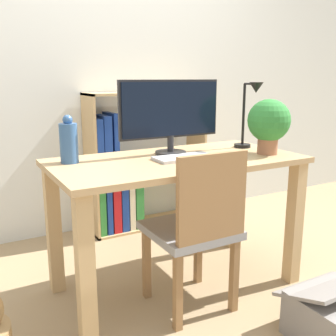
{
  "coord_description": "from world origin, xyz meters",
  "views": [
    {
      "loc": [
        -1.03,
        -1.74,
        1.15
      ],
      "look_at": [
        0.0,
        0.1,
        0.66
      ],
      "focal_mm": 42.0,
      "sensor_mm": 36.0,
      "label": 1
    }
  ],
  "objects": [
    {
      "name": "ground_plane",
      "position": [
        0.0,
        0.0,
        0.0
      ],
      "size": [
        10.0,
        10.0,
        0.0
      ],
      "primitive_type": "plane",
      "color": "#997F5B"
    },
    {
      "name": "wall_back",
      "position": [
        0.0,
        1.11,
        1.3
      ],
      "size": [
        8.0,
        0.05,
        2.6
      ],
      "color": "silver",
      "rests_on": "ground_plane"
    },
    {
      "name": "desk",
      "position": [
        0.0,
        0.0,
        0.59
      ],
      "size": [
        1.31,
        0.66,
        0.73
      ],
      "color": "tan",
      "rests_on": "ground_plane"
    },
    {
      "name": "monitor",
      "position": [
        0.02,
        0.12,
        0.97
      ],
      "size": [
        0.6,
        0.17,
        0.4
      ],
      "color": "#232326",
      "rests_on": "desk"
    },
    {
      "name": "keyboard",
      "position": [
        0.02,
        -0.04,
        0.74
      ],
      "size": [
        0.32,
        0.15,
        0.02
      ],
      "color": "#B2B2B7",
      "rests_on": "desk"
    },
    {
      "name": "vase",
      "position": [
        -0.52,
        0.16,
        0.84
      ],
      "size": [
        0.09,
        0.09,
        0.24
      ],
      "color": "#33598C",
      "rests_on": "desk"
    },
    {
      "name": "desk_lamp",
      "position": [
        0.51,
        0.04,
        0.97
      ],
      "size": [
        0.1,
        0.19,
        0.39
      ],
      "color": "black",
      "rests_on": "desk"
    },
    {
      "name": "potted_plant",
      "position": [
        0.5,
        -0.14,
        0.91
      ],
      "size": [
        0.23,
        0.23,
        0.3
      ],
      "color": "#9E6647",
      "rests_on": "desk"
    },
    {
      "name": "chair",
      "position": [
        -0.04,
        -0.25,
        0.45
      ],
      "size": [
        0.4,
        0.4,
        0.83
      ],
      "rotation": [
        0.0,
        0.0,
        0.06
      ],
      "color": "gray",
      "rests_on": "ground_plane"
    },
    {
      "name": "bookshelf",
      "position": [
        0.1,
        0.93,
        0.42
      ],
      "size": [
        0.92,
        0.28,
        1.04
      ],
      "color": "tan",
      "rests_on": "ground_plane"
    }
  ]
}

